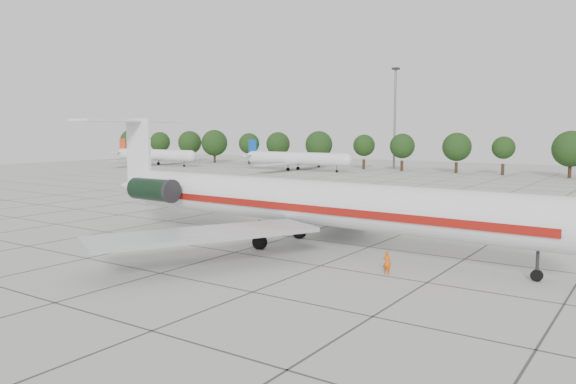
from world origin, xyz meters
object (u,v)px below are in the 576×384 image
main_airliner (287,200)px  floodlight_mast (395,112)px  ground_crew (387,263)px  bg_airliner_b (296,159)px  bg_airliner_a (154,155)px

main_airliner → floodlight_mast: bearing=110.5°
main_airliner → ground_crew: 12.65m
main_airliner → bg_airliner_b: (-48.19, 74.35, -0.97)m
ground_crew → bg_airliner_a: (-103.18, 73.50, 2.10)m
main_airliner → floodlight_mast: (-31.61, 94.93, 10.41)m
ground_crew → bg_airliner_b: bearing=-53.1°
floodlight_mast → ground_crew: bearing=-66.6°
bg_airliner_a → bg_airliner_b: 43.95m
bg_airliner_b → ground_crew: bearing=-53.0°
main_airliner → bg_airliner_a: 114.79m
bg_airliner_b → bg_airliner_a: bearing=-172.9°
ground_crew → main_airliner: bearing=-22.1°
ground_crew → bg_airliner_b: (-59.57, 78.95, 2.10)m
main_airliner → bg_airliner_b: bearing=125.0°
ground_crew → bg_airliner_a: bg_airliner_a is taller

